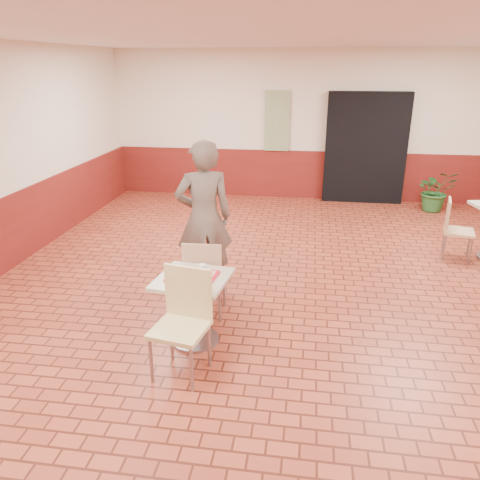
# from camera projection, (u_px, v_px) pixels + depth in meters

# --- Properties ---
(room_shell) EXTENTS (8.01, 10.01, 3.01)m
(room_shell) POSITION_uv_depth(u_px,v_px,m) (300.00, 185.00, 4.91)
(room_shell) COLOR brown
(room_shell) RESTS_ON ground
(wainscot_band) EXTENTS (8.00, 10.00, 1.00)m
(wainscot_band) POSITION_uv_depth(u_px,v_px,m) (296.00, 272.00, 5.26)
(wainscot_band) COLOR maroon
(wainscot_band) RESTS_ON ground
(corridor_doorway) EXTENTS (1.60, 0.22, 2.20)m
(corridor_doorway) POSITION_uv_depth(u_px,v_px,m) (365.00, 148.00, 9.40)
(corridor_doorway) COLOR black
(corridor_doorway) RESTS_ON ground
(promo_poster) EXTENTS (0.50, 0.03, 1.20)m
(promo_poster) POSITION_uv_depth(u_px,v_px,m) (277.00, 121.00, 9.53)
(promo_poster) COLOR gray
(promo_poster) RESTS_ON wainscot_band
(main_table) EXTENTS (0.68, 0.68, 0.72)m
(main_table) POSITION_uv_depth(u_px,v_px,m) (193.00, 299.00, 4.68)
(main_table) COLOR #B4AE91
(main_table) RESTS_ON ground
(chair_main_front) EXTENTS (0.54, 0.54, 0.99)m
(chair_main_front) POSITION_uv_depth(u_px,v_px,m) (183.00, 317.00, 4.21)
(chair_main_front) COLOR #D8C282
(chair_main_front) RESTS_ON ground
(chair_main_back) EXTENTS (0.44, 0.44, 0.92)m
(chair_main_back) POSITION_uv_depth(u_px,v_px,m) (204.00, 275.00, 5.14)
(chair_main_back) COLOR tan
(chair_main_back) RESTS_ON ground
(customer) EXTENTS (0.80, 0.67, 1.89)m
(customer) POSITION_uv_depth(u_px,v_px,m) (204.00, 218.00, 5.65)
(customer) COLOR brown
(customer) RESTS_ON ground
(serving_tray) EXTENTS (0.46, 0.36, 0.03)m
(serving_tray) POSITION_uv_depth(u_px,v_px,m) (192.00, 276.00, 4.60)
(serving_tray) COLOR red
(serving_tray) RESTS_ON main_table
(ring_donut) EXTENTS (0.12, 0.12, 0.03)m
(ring_donut) POSITION_uv_depth(u_px,v_px,m) (186.00, 272.00, 4.61)
(ring_donut) COLOR #CE7A4B
(ring_donut) RESTS_ON serving_tray
(long_john_donut) EXTENTS (0.14, 0.09, 0.04)m
(long_john_donut) POSITION_uv_depth(u_px,v_px,m) (199.00, 276.00, 4.52)
(long_john_donut) COLOR #B58A34
(long_john_donut) RESTS_ON serving_tray
(paper_cup) EXTENTS (0.07, 0.07, 0.09)m
(paper_cup) POSITION_uv_depth(u_px,v_px,m) (202.00, 269.00, 4.62)
(paper_cup) COLOR silver
(paper_cup) RESTS_ON serving_tray
(chair_second_left) EXTENTS (0.49, 0.49, 0.88)m
(chair_second_left) POSITION_uv_depth(u_px,v_px,m) (454.00, 226.00, 6.77)
(chair_second_left) COLOR tan
(chair_second_left) RESTS_ON ground
(potted_plant) EXTENTS (0.80, 0.71, 0.80)m
(potted_plant) POSITION_uv_depth(u_px,v_px,m) (436.00, 191.00, 9.02)
(potted_plant) COLOR #266028
(potted_plant) RESTS_ON ground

